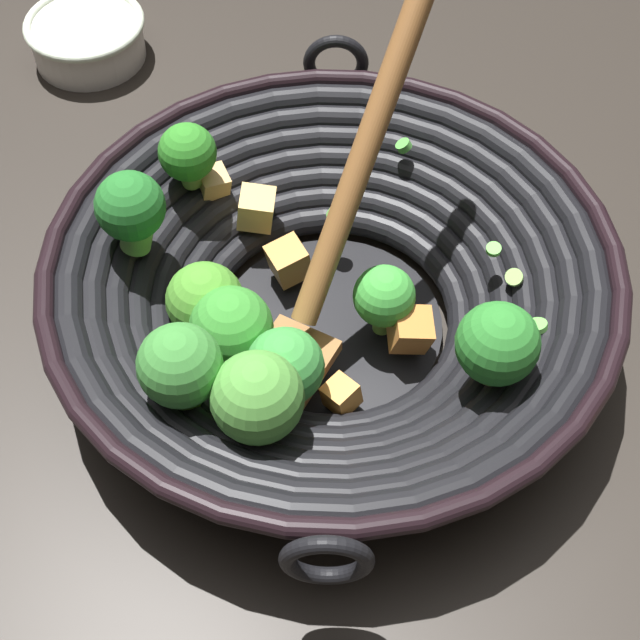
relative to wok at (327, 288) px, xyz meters
name	(u,v)px	position (x,y,z in m)	size (l,w,h in m)	color
ground_plane	(331,331)	(0.00, 0.00, -0.06)	(4.00, 4.00, 0.00)	#28231E
wok	(327,288)	(0.00, 0.00, 0.00)	(0.41, 0.41, 0.26)	black
prep_bowl	(87,37)	(-0.38, 0.10, -0.03)	(0.11, 0.11, 0.04)	silver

